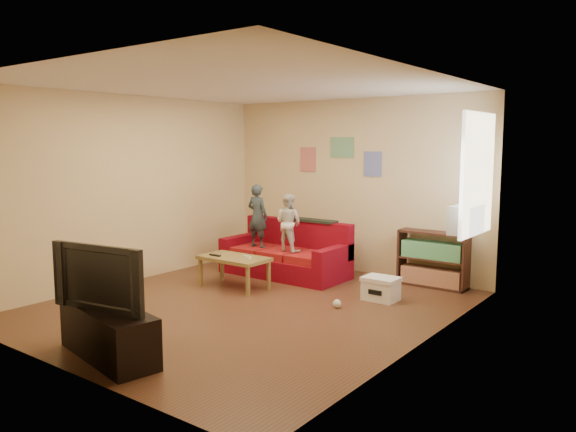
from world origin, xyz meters
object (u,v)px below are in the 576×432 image
Objects in this scene: sofa at (287,256)px; bookshelf at (433,262)px; file_box at (381,288)px; child_a at (257,216)px; tv_stand at (108,333)px; child_b at (288,223)px; coffee_table at (234,261)px; television at (106,276)px.

sofa is 1.98× the size of bookshelf.
sofa is at bearing 166.88° from file_box.
child_a is 0.77× the size of tv_stand.
sofa is 2.18m from bookshelf.
child_b is 1.96× the size of file_box.
coffee_table is at bearing 74.16° from child_b.
child_b is 0.88× the size of bookshelf.
child_a reaches higher than coffee_table.
tv_stand is at bearing -79.59° from sofa.
coffee_table is (-0.27, -0.91, -0.46)m from child_b.
sofa is at bearing -161.84° from child_a.
child_b is 2.16m from bookshelf.
child_a is 0.91× the size of television.
sofa is 1.81× the size of television.
child_a reaches higher than television.
bookshelf reaches higher than file_box.
file_box is at bearing 61.72° from television.
coffee_table is 2.79m from television.
bookshelf is (2.20, 1.73, -0.03)m from coffee_table.
television is (0.00, 0.00, 0.55)m from tv_stand.
bookshelf is at bearing -156.44° from child_b.
sofa is 2.24× the size of child_b.
coffee_table is 0.91× the size of television.
sofa is 1.52× the size of tv_stand.
child_b is at bearing -48.36° from sofa.
file_box is at bearing -13.12° from sofa.
child_b is at bearing 73.55° from coffee_table.
television reaches higher than bookshelf.
child_b is 1.06m from coffee_table.
bookshelf is 4.59m from tv_stand.
child_a is 1.13× the size of child_b.
tv_stand is at bearing -107.70° from bookshelf.
file_box is (1.83, -0.43, -0.13)m from sofa.
television reaches higher than tv_stand.
coffee_table is at bearing -96.41° from sofa.
television reaches higher than file_box.
child_a is 1.00× the size of bookshelf.
television is at bearing -73.07° from coffee_table.
sofa reaches higher than tv_stand.
child_b is at bearing 109.88° from tv_stand.
sofa is 1.98× the size of child_a.
coffee_table is at bearing 118.23° from tv_stand.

